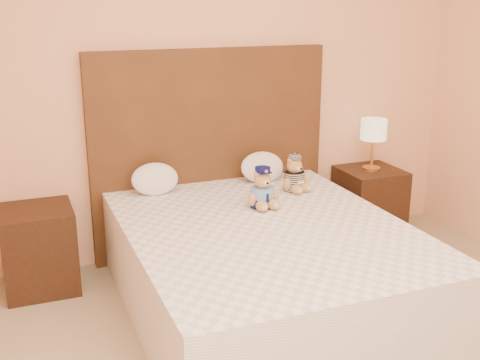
{
  "coord_description": "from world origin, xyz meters",
  "views": [
    {
      "loc": [
        -1.36,
        -1.82,
        1.84
      ],
      "look_at": [
        -0.07,
        1.45,
        0.77
      ],
      "focal_mm": 45.0,
      "sensor_mm": 36.0,
      "label": 1
    }
  ],
  "objects_px": {
    "bed": "(266,268)",
    "teddy_police": "(262,187)",
    "nightstand_right": "(369,203)",
    "teddy_prisoner": "(294,174)",
    "nightstand_left": "(39,249)",
    "lamp": "(374,132)",
    "pillow_right": "(262,166)",
    "pillow_left": "(155,178)"
  },
  "relations": [
    {
      "from": "nightstand_right",
      "to": "teddy_prisoner",
      "type": "xyz_separation_m",
      "value": [
        -0.8,
        -0.26,
        0.4
      ]
    },
    {
      "from": "nightstand_right",
      "to": "nightstand_left",
      "type": "bearing_deg",
      "value": 180.0
    },
    {
      "from": "nightstand_left",
      "to": "teddy_prisoner",
      "type": "xyz_separation_m",
      "value": [
        1.7,
        -0.26,
        0.4
      ]
    },
    {
      "from": "nightstand_left",
      "to": "nightstand_right",
      "type": "xyz_separation_m",
      "value": [
        2.5,
        0.0,
        0.0
      ]
    },
    {
      "from": "nightstand_right",
      "to": "pillow_left",
      "type": "bearing_deg",
      "value": 179.0
    },
    {
      "from": "nightstand_left",
      "to": "teddy_prisoner",
      "type": "bearing_deg",
      "value": -8.6
    },
    {
      "from": "teddy_prisoner",
      "to": "pillow_right",
      "type": "xyz_separation_m",
      "value": [
        -0.12,
        0.29,
        -0.01
      ]
    },
    {
      "from": "nightstand_right",
      "to": "pillow_left",
      "type": "xyz_separation_m",
      "value": [
        -1.71,
        0.03,
        0.39
      ]
    },
    {
      "from": "pillow_left",
      "to": "bed",
      "type": "bearing_deg",
      "value": -60.93
    },
    {
      "from": "bed",
      "to": "teddy_prisoner",
      "type": "xyz_separation_m",
      "value": [
        0.45,
        0.54,
        0.4
      ]
    },
    {
      "from": "nightstand_left",
      "to": "pillow_right",
      "type": "height_order",
      "value": "pillow_right"
    },
    {
      "from": "lamp",
      "to": "pillow_left",
      "type": "xyz_separation_m",
      "value": [
        -1.71,
        0.03,
        -0.18
      ]
    },
    {
      "from": "pillow_right",
      "to": "nightstand_right",
      "type": "bearing_deg",
      "value": -1.88
    },
    {
      "from": "bed",
      "to": "nightstand_left",
      "type": "relative_size",
      "value": 3.64
    },
    {
      "from": "lamp",
      "to": "pillow_right",
      "type": "distance_m",
      "value": 0.93
    },
    {
      "from": "nightstand_left",
      "to": "pillow_left",
      "type": "relative_size",
      "value": 1.7
    },
    {
      "from": "teddy_police",
      "to": "pillow_right",
      "type": "bearing_deg",
      "value": 61.86
    },
    {
      "from": "teddy_police",
      "to": "pillow_left",
      "type": "xyz_separation_m",
      "value": [
        -0.57,
        0.52,
        -0.02
      ]
    },
    {
      "from": "teddy_police",
      "to": "teddy_prisoner",
      "type": "distance_m",
      "value": 0.41
    },
    {
      "from": "nightstand_right",
      "to": "pillow_right",
      "type": "height_order",
      "value": "pillow_right"
    },
    {
      "from": "nightstand_left",
      "to": "lamp",
      "type": "xyz_separation_m",
      "value": [
        2.5,
        0.0,
        0.57
      ]
    },
    {
      "from": "bed",
      "to": "teddy_police",
      "type": "height_order",
      "value": "teddy_police"
    },
    {
      "from": "teddy_police",
      "to": "pillow_right",
      "type": "distance_m",
      "value": 0.57
    },
    {
      "from": "teddy_police",
      "to": "teddy_prisoner",
      "type": "bearing_deg",
      "value": 29.56
    },
    {
      "from": "nightstand_left",
      "to": "pillow_left",
      "type": "bearing_deg",
      "value": 2.18
    },
    {
      "from": "lamp",
      "to": "pillow_right",
      "type": "xyz_separation_m",
      "value": [
        -0.92,
        0.03,
        -0.18
      ]
    },
    {
      "from": "pillow_right",
      "to": "teddy_prisoner",
      "type": "bearing_deg",
      "value": -68.06
    },
    {
      "from": "nightstand_right",
      "to": "teddy_prisoner",
      "type": "relative_size",
      "value": 2.23
    },
    {
      "from": "bed",
      "to": "pillow_left",
      "type": "height_order",
      "value": "pillow_left"
    },
    {
      "from": "bed",
      "to": "teddy_prisoner",
      "type": "relative_size",
      "value": 8.11
    },
    {
      "from": "teddy_police",
      "to": "pillow_left",
      "type": "bearing_deg",
      "value": 133.03
    },
    {
      "from": "pillow_left",
      "to": "nightstand_right",
      "type": "bearing_deg",
      "value": -1.0
    },
    {
      "from": "nightstand_right",
      "to": "pillow_right",
      "type": "xyz_separation_m",
      "value": [
        -0.92,
        0.03,
        0.39
      ]
    },
    {
      "from": "pillow_right",
      "to": "nightstand_left",
      "type": "bearing_deg",
      "value": -178.92
    },
    {
      "from": "teddy_prisoner",
      "to": "pillow_left",
      "type": "height_order",
      "value": "teddy_prisoner"
    },
    {
      "from": "lamp",
      "to": "teddy_police",
      "type": "relative_size",
      "value": 1.53
    },
    {
      "from": "teddy_prisoner",
      "to": "lamp",
      "type": "bearing_deg",
      "value": 1.92
    },
    {
      "from": "nightstand_left",
      "to": "lamp",
      "type": "distance_m",
      "value": 2.56
    },
    {
      "from": "nightstand_left",
      "to": "bed",
      "type": "bearing_deg",
      "value": -32.62
    },
    {
      "from": "bed",
      "to": "teddy_police",
      "type": "xyz_separation_m",
      "value": [
        0.11,
        0.31,
        0.41
      ]
    },
    {
      "from": "teddy_prisoner",
      "to": "pillow_left",
      "type": "relative_size",
      "value": 0.76
    },
    {
      "from": "nightstand_left",
      "to": "nightstand_right",
      "type": "relative_size",
      "value": 1.0
    }
  ]
}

